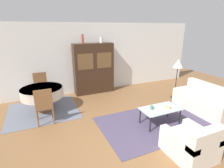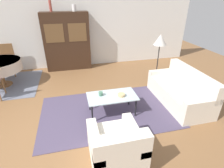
{
  "view_description": "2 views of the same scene",
  "coord_description": "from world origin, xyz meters",
  "px_view_note": "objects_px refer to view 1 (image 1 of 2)",
  "views": [
    {
      "loc": [
        -1.75,
        -3.03,
        2.54
      ],
      "look_at": [
        0.2,
        1.4,
        0.95
      ],
      "focal_mm": 28.0,
      "sensor_mm": 36.0,
      "label": 1
    },
    {
      "loc": [
        0.37,
        -2.88,
        2.43
      ],
      "look_at": [
        1.15,
        0.32,
        0.75
      ],
      "focal_mm": 28.0,
      "sensor_mm": 36.0,
      "label": 2
    }
  ],
  "objects_px": {
    "coffee_table": "(160,110)",
    "dining_chair_far": "(41,86)",
    "dining_chair_near": "(44,104)",
    "bowl": "(168,107)",
    "display_cabinet": "(94,69)",
    "floor_lamp": "(178,65)",
    "vase_tall": "(83,39)",
    "couch": "(204,102)",
    "cup": "(152,107)",
    "vase_short": "(101,40)",
    "dining_table": "(42,93)",
    "armchair": "(191,144)"
  },
  "relations": [
    {
      "from": "coffee_table",
      "to": "dining_chair_near",
      "type": "relative_size",
      "value": 1.07
    },
    {
      "from": "dining_table",
      "to": "floor_lamp",
      "type": "bearing_deg",
      "value": -10.24
    },
    {
      "from": "dining_table",
      "to": "bowl",
      "type": "distance_m",
      "value": 3.74
    },
    {
      "from": "cup",
      "to": "vase_short",
      "type": "distance_m",
      "value": 3.37
    },
    {
      "from": "display_cabinet",
      "to": "dining_chair_near",
      "type": "relative_size",
      "value": 1.93
    },
    {
      "from": "cup",
      "to": "coffee_table",
      "type": "bearing_deg",
      "value": -16.57
    },
    {
      "from": "display_cabinet",
      "to": "floor_lamp",
      "type": "bearing_deg",
      "value": -34.34
    },
    {
      "from": "coffee_table",
      "to": "dining_chair_far",
      "type": "xyz_separation_m",
      "value": [
        -2.85,
        2.97,
        0.16
      ]
    },
    {
      "from": "dining_chair_far",
      "to": "vase_tall",
      "type": "xyz_separation_m",
      "value": [
        1.6,
        0.09,
        1.55
      ]
    },
    {
      "from": "floor_lamp",
      "to": "vase_tall",
      "type": "relative_size",
      "value": 4.35
    },
    {
      "from": "dining_chair_near",
      "to": "vase_tall",
      "type": "relative_size",
      "value": 3.02
    },
    {
      "from": "couch",
      "to": "dining_chair_far",
      "type": "height_order",
      "value": "dining_chair_far"
    },
    {
      "from": "armchair",
      "to": "vase_tall",
      "type": "xyz_separation_m",
      "value": [
        -1.0,
        4.34,
        1.83
      ]
    },
    {
      "from": "dining_chair_near",
      "to": "floor_lamp",
      "type": "relative_size",
      "value": 0.69
    },
    {
      "from": "cup",
      "to": "bowl",
      "type": "relative_size",
      "value": 0.57
    },
    {
      "from": "dining_chair_far",
      "to": "vase_tall",
      "type": "bearing_deg",
      "value": -176.88
    },
    {
      "from": "couch",
      "to": "bowl",
      "type": "distance_m",
      "value": 1.59
    },
    {
      "from": "dining_chair_near",
      "to": "vase_short",
      "type": "xyz_separation_m",
      "value": [
        2.32,
        1.79,
        1.49
      ]
    },
    {
      "from": "couch",
      "to": "display_cabinet",
      "type": "distance_m",
      "value": 4.03
    },
    {
      "from": "couch",
      "to": "display_cabinet",
      "type": "bearing_deg",
      "value": 41.44
    },
    {
      "from": "dining_chair_far",
      "to": "floor_lamp",
      "type": "distance_m",
      "value": 4.91
    },
    {
      "from": "display_cabinet",
      "to": "dining_chair_near",
      "type": "height_order",
      "value": "display_cabinet"
    },
    {
      "from": "dining_table",
      "to": "dining_chair_far",
      "type": "distance_m",
      "value": 0.85
    },
    {
      "from": "dining_table",
      "to": "dining_chair_far",
      "type": "bearing_deg",
      "value": 90.0
    },
    {
      "from": "couch",
      "to": "coffee_table",
      "type": "distance_m",
      "value": 1.78
    },
    {
      "from": "dining_table",
      "to": "dining_chair_near",
      "type": "bearing_deg",
      "value": -90.0
    },
    {
      "from": "dining_chair_near",
      "to": "dining_chair_far",
      "type": "xyz_separation_m",
      "value": [
        0.0,
        1.7,
        0.0
      ]
    },
    {
      "from": "couch",
      "to": "dining_chair_near",
      "type": "bearing_deg",
      "value": 75.49
    },
    {
      "from": "dining_table",
      "to": "floor_lamp",
      "type": "relative_size",
      "value": 0.85
    },
    {
      "from": "floor_lamp",
      "to": "couch",
      "type": "bearing_deg",
      "value": -87.43
    },
    {
      "from": "couch",
      "to": "dining_chair_far",
      "type": "xyz_separation_m",
      "value": [
        -4.62,
        2.9,
        0.27
      ]
    },
    {
      "from": "vase_tall",
      "to": "cup",
      "type": "bearing_deg",
      "value": -71.32
    },
    {
      "from": "cup",
      "to": "couch",
      "type": "bearing_deg",
      "value": -0.03
    },
    {
      "from": "display_cabinet",
      "to": "bowl",
      "type": "xyz_separation_m",
      "value": [
        1.06,
        -3.11,
        -0.49
      ]
    },
    {
      "from": "cup",
      "to": "dining_chair_far",
      "type": "bearing_deg",
      "value": 132.02
    },
    {
      "from": "coffee_table",
      "to": "bowl",
      "type": "distance_m",
      "value": 0.22
    },
    {
      "from": "vase_short",
      "to": "vase_tall",
      "type": "bearing_deg",
      "value": 180.0
    },
    {
      "from": "dining_chair_far",
      "to": "vase_short",
      "type": "distance_m",
      "value": 2.76
    },
    {
      "from": "dining_chair_near",
      "to": "bowl",
      "type": "bearing_deg",
      "value": -23.52
    },
    {
      "from": "display_cabinet",
      "to": "cup",
      "type": "height_order",
      "value": "display_cabinet"
    },
    {
      "from": "coffee_table",
      "to": "cup",
      "type": "height_order",
      "value": "cup"
    },
    {
      "from": "coffee_table",
      "to": "dining_chair_far",
      "type": "bearing_deg",
      "value": 133.83
    },
    {
      "from": "coffee_table",
      "to": "cup",
      "type": "bearing_deg",
      "value": 163.43
    },
    {
      "from": "display_cabinet",
      "to": "vase_tall",
      "type": "bearing_deg",
      "value": 179.86
    },
    {
      "from": "coffee_table",
      "to": "dining_chair_near",
      "type": "bearing_deg",
      "value": 156.05
    },
    {
      "from": "dining_chair_near",
      "to": "dining_table",
      "type": "bearing_deg",
      "value": 90.0
    },
    {
      "from": "dining_table",
      "to": "cup",
      "type": "relative_size",
      "value": 13.67
    },
    {
      "from": "dining_chair_near",
      "to": "cup",
      "type": "distance_m",
      "value": 2.87
    },
    {
      "from": "vase_short",
      "to": "cup",
      "type": "bearing_deg",
      "value": -84.54
    },
    {
      "from": "coffee_table",
      "to": "couch",
      "type": "bearing_deg",
      "value": 2.26
    }
  ]
}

